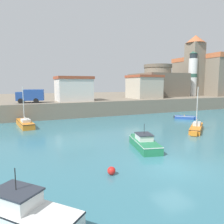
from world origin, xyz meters
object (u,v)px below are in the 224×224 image
object	(u,v)px
dinghy_blue_5	(185,117)
lighthouse	(193,74)
sailboat_orange_6	(25,123)
harbor_shed_mid_row	(144,87)
church	(203,74)
harbor_shed_near_wharf	(74,89)
fortress	(157,83)
sailboat_orange_0	(196,128)
mooring_buoy	(111,171)
motorboat_white_2	(19,214)
truck_on_quay	(31,95)
motorboat_green_4	(144,143)

from	to	relation	value
dinghy_blue_5	lighthouse	world-z (taller)	lighthouse
sailboat_orange_6	harbor_shed_mid_row	xyz separation A→B (m)	(24.92, 9.42, 4.74)
dinghy_blue_5	church	distance (m)	31.33
harbor_shed_near_wharf	harbor_shed_mid_row	world-z (taller)	harbor_shed_mid_row
fortress	harbor_shed_near_wharf	size ratio (longest dim) A/B	1.78
lighthouse	harbor_shed_near_wharf	world-z (taller)	lighthouse
harbor_shed_near_wharf	dinghy_blue_5	bearing A→B (deg)	-37.24
sailboat_orange_0	fortress	size ratio (longest dim) A/B	0.48
sailboat_orange_0	lighthouse	xyz separation A→B (m)	(21.45, 23.31, 7.83)
dinghy_blue_5	harbor_shed_near_wharf	size ratio (longest dim) A/B	0.49
sailboat_orange_0	harbor_shed_mid_row	distance (m)	22.28
mooring_buoy	motorboat_white_2	bearing A→B (deg)	-149.22
fortress	harbor_shed_near_wharf	distance (m)	25.16
sailboat_orange_6	truck_on_quay	world-z (taller)	sailboat_orange_6
dinghy_blue_5	truck_on_quay	size ratio (longest dim) A/B	0.69
church	sailboat_orange_0	bearing A→B (deg)	-136.84
truck_on_quay	harbor_shed_near_wharf	bearing A→B (deg)	9.37
sailboat_orange_6	dinghy_blue_5	bearing A→B (deg)	-8.95
motorboat_green_4	harbor_shed_mid_row	world-z (taller)	harbor_shed_mid_row
mooring_buoy	lighthouse	bearing A→B (deg)	40.49
sailboat_orange_0	mooring_buoy	bearing A→B (deg)	-152.45
sailboat_orange_6	harbor_shed_mid_row	world-z (taller)	harbor_shed_mid_row
fortress	lighthouse	xyz separation A→B (m)	(8.00, -3.92, 2.30)
dinghy_blue_5	church	world-z (taller)	church
sailboat_orange_6	motorboat_white_2	bearing A→B (deg)	-92.83
sailboat_orange_6	church	size ratio (longest dim) A/B	0.38
harbor_shed_mid_row	mooring_buoy	bearing A→B (deg)	-125.33
dinghy_blue_5	sailboat_orange_6	size ratio (longest dim) A/B	0.46
church	fortress	world-z (taller)	church
mooring_buoy	truck_on_quay	xyz separation A→B (m)	(-3.13, 26.33, 3.64)
harbor_shed_mid_row	church	bearing A→B (deg)	14.06
motorboat_green_4	harbor_shed_near_wharf	size ratio (longest dim) A/B	0.87
lighthouse	harbor_shed_mid_row	size ratio (longest dim) A/B	1.70
motorboat_white_2	sailboat_orange_6	xyz separation A→B (m)	(1.12, 22.79, -0.17)
motorboat_white_2	mooring_buoy	distance (m)	6.48
sailboat_orange_0	lighthouse	bearing A→B (deg)	47.37
sailboat_orange_0	motorboat_green_4	xyz separation A→B (m)	(-9.90, -3.60, 0.09)
motorboat_white_2	mooring_buoy	world-z (taller)	motorboat_white_2
fortress	truck_on_quay	bearing A→B (deg)	-164.54
motorboat_white_2	dinghy_blue_5	world-z (taller)	motorboat_white_2
dinghy_blue_5	fortress	xyz separation A→B (m)	(8.22, 19.48, 5.64)
sailboat_orange_0	sailboat_orange_6	distance (m)	22.68
sailboat_orange_0	harbor_shed_near_wharf	size ratio (longest dim) A/B	0.85
motorboat_green_4	sailboat_orange_6	bearing A→B (deg)	122.12
church	harbor_shed_near_wharf	distance (m)	40.00
motorboat_green_4	dinghy_blue_5	distance (m)	18.92
dinghy_blue_5	motorboat_white_2	bearing A→B (deg)	-143.80
harbor_shed_near_wharf	truck_on_quay	xyz separation A→B (m)	(-7.61, -1.26, -1.05)
sailboat_orange_6	harbor_shed_near_wharf	world-z (taller)	harbor_shed_near_wharf
sailboat_orange_0	sailboat_orange_6	xyz separation A→B (m)	(-19.47, 11.64, 0.06)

